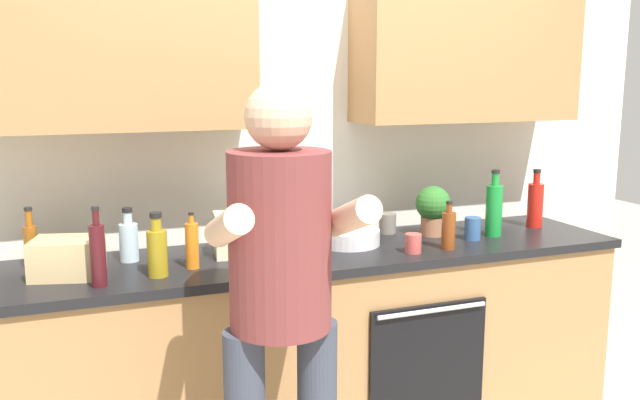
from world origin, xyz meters
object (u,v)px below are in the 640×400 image
at_px(cup_ceramic, 413,243).
at_px(bottle_syrup, 31,244).
at_px(bottle_hotsauce, 535,204).
at_px(cup_tea, 473,229).
at_px(grocery_bag_bread, 67,258).
at_px(bottle_wine, 98,254).
at_px(mixing_bowl, 348,237).
at_px(bottle_vinegar, 449,230).
at_px(cup_stoneware, 387,223).
at_px(grocery_bag_rice, 243,234).
at_px(knife_block, 295,235).
at_px(bottle_oil, 157,250).
at_px(bottle_juice, 192,245).
at_px(bottle_soda, 494,209).
at_px(potted_herb, 433,208).
at_px(bottle_water, 129,240).
at_px(person_standing, 281,288).

bearing_deg(cup_ceramic, bottle_syrup, 168.50).
relative_size(bottle_hotsauce, cup_tea, 2.78).
distance_m(bottle_syrup, grocery_bag_bread, 0.21).
bearing_deg(bottle_wine, bottle_syrup, 125.86).
height_order(cup_tea, mixing_bowl, cup_tea).
xyz_separation_m(bottle_vinegar, cup_stoneware, (-0.11, 0.39, -0.04)).
bearing_deg(bottle_hotsauce, mixing_bowl, -179.75).
xyz_separation_m(cup_tea, grocery_bag_rice, (-1.09, 0.11, 0.04)).
bearing_deg(cup_stoneware, bottle_vinegar, -73.77).
bearing_deg(bottle_syrup, knife_block, -15.18).
distance_m(bottle_wine, bottle_oil, 0.23).
height_order(bottle_wine, mixing_bowl, bottle_wine).
bearing_deg(cup_stoneware, bottle_juice, -164.49).
distance_m(bottle_soda, cup_ceramic, 0.55).
relative_size(cup_ceramic, potted_herb, 0.35).
bearing_deg(knife_block, potted_herb, 16.03).
bearing_deg(bottle_water, grocery_bag_bread, -149.03).
distance_m(person_standing, grocery_bag_bread, 0.94).
bearing_deg(person_standing, bottle_water, 116.91).
relative_size(bottle_vinegar, bottle_syrup, 0.86).
distance_m(bottle_vinegar, potted_herb, 0.28).
bearing_deg(bottle_hotsauce, bottle_water, 178.21).
bearing_deg(person_standing, bottle_hotsauce, 24.93).
xyz_separation_m(bottle_syrup, cup_tea, (1.95, -0.20, -0.05)).
height_order(bottle_oil, grocery_bag_rice, bottle_oil).
bearing_deg(grocery_bag_bread, bottle_wine, -58.54).
xyz_separation_m(cup_stoneware, cup_ceramic, (-0.07, -0.39, -0.01)).
xyz_separation_m(bottle_soda, cup_ceramic, (-0.52, -0.15, -0.09)).
bearing_deg(bottle_water, bottle_wine, -113.23).
xyz_separation_m(bottle_vinegar, bottle_juice, (-1.13, 0.10, 0.01)).
xyz_separation_m(potted_herb, grocery_bag_rice, (-0.96, -0.04, -0.04)).
distance_m(bottle_wine, grocery_bag_rice, 0.66).
xyz_separation_m(bottle_juice, cup_stoneware, (1.02, 0.28, -0.05)).
bearing_deg(bottle_wine, person_standing, -41.59).
distance_m(cup_tea, cup_stoneware, 0.42).
xyz_separation_m(bottle_vinegar, cup_ceramic, (-0.18, -0.00, -0.05)).
height_order(cup_stoneware, grocery_bag_bread, grocery_bag_bread).
xyz_separation_m(bottle_juice, mixing_bowl, (0.75, 0.14, -0.06)).
distance_m(cup_tea, grocery_bag_bread, 1.81).
bearing_deg(knife_block, cup_stoneware, 29.99).
distance_m(bottle_vinegar, bottle_wine, 1.50).
xyz_separation_m(cup_ceramic, mixing_bowl, (-0.21, 0.24, -0.01)).
relative_size(bottle_water, grocery_bag_bread, 0.89).
bearing_deg(bottle_oil, bottle_syrup, 149.00).
relative_size(bottle_syrup, potted_herb, 1.05).
relative_size(cup_tea, cup_ceramic, 1.26).
height_order(cup_ceramic, mixing_bowl, cup_ceramic).
bearing_deg(bottle_vinegar, bottle_syrup, 169.74).
height_order(cup_stoneware, knife_block, knife_block).
bearing_deg(bottle_juice, grocery_bag_rice, 26.88).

